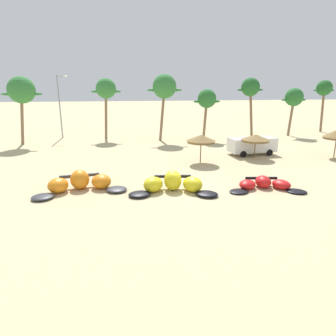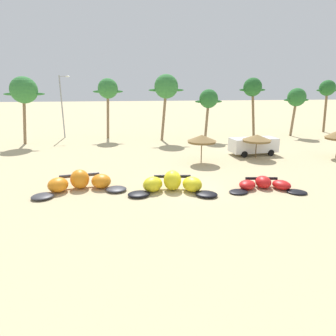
# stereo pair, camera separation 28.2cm
# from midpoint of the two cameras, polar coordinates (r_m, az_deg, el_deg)

# --- Properties ---
(ground_plane) EXTENTS (260.00, 260.00, 0.00)m
(ground_plane) POSITION_cam_midpoint_polar(r_m,az_deg,el_deg) (21.86, 3.57, -3.83)
(ground_plane) COLOR #C6B284
(kite_far_left) EXTENTS (6.74, 3.53, 1.41)m
(kite_far_left) POSITION_cam_midpoint_polar(r_m,az_deg,el_deg) (22.12, -16.45, -2.77)
(kite_far_left) COLOR #333338
(kite_far_left) RESTS_ON ground
(kite_left) EXTENTS (6.47, 3.43, 1.44)m
(kite_left) POSITION_cam_midpoint_polar(r_m,az_deg,el_deg) (20.91, 1.26, -3.14)
(kite_left) COLOR black
(kite_left) RESTS_ON ground
(kite_left_of_center) EXTENTS (5.75, 3.07, 0.87)m
(kite_left_of_center) POSITION_cam_midpoint_polar(r_m,az_deg,el_deg) (22.63, 18.63, -3.08)
(kite_left_of_center) COLOR black
(kite_left_of_center) RESTS_ON ground
(beach_umbrella_near_van) EXTENTS (2.81, 2.81, 2.77)m
(beach_umbrella_near_van) POSITION_cam_midpoint_polar(r_m,az_deg,el_deg) (28.52, 6.90, 5.67)
(beach_umbrella_near_van) COLOR brown
(beach_umbrella_near_van) RESTS_ON ground
(beach_umbrella_middle) EXTENTS (2.93, 2.93, 2.49)m
(beach_umbrella_middle) POSITION_cam_midpoint_polar(r_m,az_deg,el_deg) (31.63, 17.21, 5.59)
(beach_umbrella_middle) COLOR brown
(beach_umbrella_middle) RESTS_ON ground
(parked_van) EXTENTS (5.25, 2.63, 1.84)m
(parked_van) POSITION_cam_midpoint_polar(r_m,az_deg,el_deg) (33.37, 16.40, 4.35)
(parked_van) COLOR white
(parked_van) RESTS_ON ground
(palm_leftmost) EXTENTS (4.96, 3.31, 8.48)m
(palm_leftmost) POSITION_cam_midpoint_polar(r_m,az_deg,el_deg) (41.68, -26.15, 13.39)
(palm_leftmost) COLOR #7F6647
(palm_leftmost) RESTS_ON ground
(palm_left) EXTENTS (4.16, 2.77, 8.36)m
(palm_left) POSITION_cam_midpoint_polar(r_m,az_deg,el_deg) (42.88, -11.47, 14.78)
(palm_left) COLOR #7F6647
(palm_left) RESTS_ON ground
(palm_left_of_gap) EXTENTS (4.77, 3.18, 8.84)m
(palm_left_of_gap) POSITION_cam_midpoint_polar(r_m,az_deg,el_deg) (40.30, -0.15, 15.48)
(palm_left_of_gap) COLOR #7F6647
(palm_left_of_gap) RESTS_ON ground
(palm_center_left) EXTENTS (3.81, 2.54, 6.90)m
(palm_center_left) POSITION_cam_midpoint_polar(r_m,az_deg,el_deg) (41.34, 8.13, 13.07)
(palm_center_left) COLOR #7F6647
(palm_center_left) RESTS_ON ground
(palm_center_right) EXTENTS (3.95, 2.63, 8.47)m
(palm_center_right) POSITION_cam_midpoint_polar(r_m,az_deg,el_deg) (45.10, 16.36, 14.69)
(palm_center_right) COLOR brown
(palm_center_right) RESTS_ON ground
(palm_right_of_gap) EXTENTS (3.97, 2.65, 7.03)m
(palm_right_of_gap) POSITION_cam_midpoint_polar(r_m,az_deg,el_deg) (48.13, 23.96, 12.37)
(palm_right_of_gap) COLOR #7F6647
(palm_right_of_gap) RESTS_ON ground
(palm_right) EXTENTS (3.66, 2.44, 8.23)m
(palm_right) POSITION_cam_midpoint_polar(r_m,az_deg,el_deg) (54.14, 28.78, 13.31)
(palm_right) COLOR brown
(palm_right) RESTS_ON ground
(lamppost_west_center) EXTENTS (1.51, 0.24, 8.76)m
(lamppost_west_center) POSITION_cam_midpoint_polar(r_m,az_deg,el_deg) (45.18, -19.72, 11.76)
(lamppost_west_center) COLOR gray
(lamppost_west_center) RESTS_ON ground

